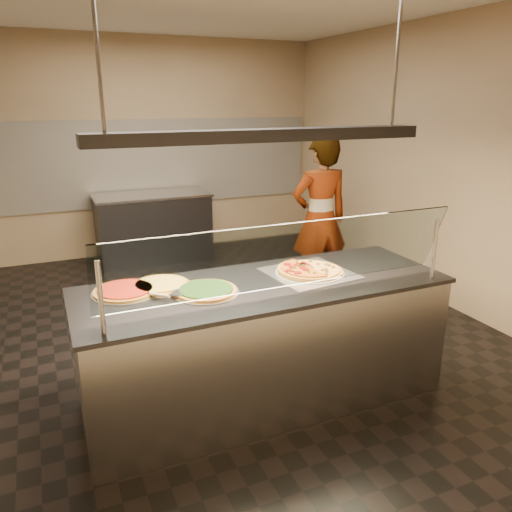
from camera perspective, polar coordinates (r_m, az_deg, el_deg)
name	(u,v)px	position (r m, az deg, el deg)	size (l,w,h in m)	color
ground	(222,332)	(4.96, -3.96, -8.62)	(5.00, 6.00, 0.02)	black
wall_back	(148,148)	(7.39, -12.29, 11.94)	(5.00, 0.02, 3.00)	tan
wall_front	(494,294)	(2.01, 25.52, -3.96)	(5.00, 0.02, 3.00)	tan
wall_right	(437,164)	(5.82, 20.00, 9.87)	(0.02, 6.00, 3.00)	tan
tile_band	(149,163)	(7.39, -12.14, 10.38)	(4.90, 0.02, 1.20)	silver
serving_counter	(264,342)	(3.72, 0.92, -9.84)	(2.63, 0.94, 0.93)	#B7B7BC
sneeze_guard	(287,257)	(3.14, 3.58, -0.11)	(2.39, 0.18, 0.54)	#B7B7BC
perforated_tray	(309,272)	(3.74, 6.13, -1.88)	(0.64, 0.64, 0.01)	silver
half_pizza_pepperoni	(296,271)	(3.68, 4.56, -1.72)	(0.29, 0.50, 0.05)	brown
half_pizza_sausage	(323,268)	(3.79, 7.68, -1.35)	(0.29, 0.50, 0.04)	brown
pizza_spinach	(206,290)	(3.37, -5.75, -3.93)	(0.45, 0.45, 0.03)	silver
pizza_cheese	(161,285)	(3.53, -10.85, -3.22)	(0.43, 0.43, 0.03)	silver
pizza_tomato	(125,290)	(3.48, -14.74, -3.81)	(0.45, 0.45, 0.03)	silver
pizza_spatula	(168,293)	(3.32, -10.01, -4.22)	(0.29, 0.17, 0.02)	#B7B7BC
prep_table	(153,227)	(7.11, -11.64, 3.28)	(1.55, 0.74, 0.93)	#313136
worker	(320,219)	(5.55, 7.29, 4.22)	(0.66, 0.44, 1.82)	#282530
heat_lamp_housing	(265,135)	(3.31, 1.05, 13.63)	(2.30, 0.18, 0.08)	#313136
lamp_rod_left	(96,36)	(3.04, -17.82, 22.80)	(0.02, 0.02, 1.01)	#B7B7BC
lamp_rod_right	(398,50)	(3.84, 15.88, 21.71)	(0.02, 0.02, 1.01)	#B7B7BC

